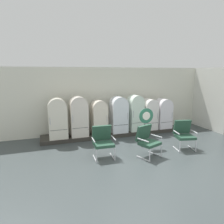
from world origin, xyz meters
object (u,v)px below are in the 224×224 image
Objects in this scene: refrigerator_3 at (119,113)px; armchair_center at (147,139)px; refrigerator_2 at (99,116)px; armchair_left at (103,140)px; refrigerator_6 at (163,113)px; refrigerator_4 at (135,112)px; refrigerator_1 at (79,115)px; refrigerator_0 at (58,117)px; sign_stand at (146,126)px; armchair_right at (184,133)px; refrigerator_5 at (149,113)px.

armchair_center is at bearing -87.63° from refrigerator_3.
refrigerator_2 is 2.08m from armchair_left.
armchair_center is (-2.11, -2.41, -0.30)m from refrigerator_6.
armchair_center is at bearing -131.17° from refrigerator_6.
refrigerator_1 is at bearing 179.38° from refrigerator_4.
refrigerator_0 reaches higher than sign_stand.
refrigerator_4 is 2.54m from armchair_center.
refrigerator_2 is at bearing -179.64° from refrigerator_4.
refrigerator_4 is 2.42m from armchair_right.
refrigerator_2 is 0.90× the size of refrigerator_4.
refrigerator_1 is 1.05× the size of refrigerator_3.
refrigerator_6 is 3.22m from armchair_center.
refrigerator_4 is at bearing -179.48° from refrigerator_5.
armchair_left is (-3.50, -2.02, -0.30)m from refrigerator_6.
refrigerator_3 is at bearing -0.67° from refrigerator_1.
refrigerator_4 is 1.54× the size of armchair_center.
refrigerator_1 is 3.06m from armchair_center.
armchair_center is at bearing -42.15° from refrigerator_0.
refrigerator_3 is 1.51× the size of armchair_right.
refrigerator_1 is 1.71m from refrigerator_3.
armchair_right is 1.00× the size of armchair_center.
refrigerator_2 is at bearing -179.60° from refrigerator_5.
armchair_center is 0.71× the size of sign_stand.
refrigerator_2 is at bearing -178.84° from refrigerator_3.
refrigerator_0 is 1.16× the size of refrigerator_6.
armchair_right is (1.67, -2.22, -0.40)m from refrigerator_3.
refrigerator_6 is (4.75, 0.02, -0.12)m from refrigerator_0.
refrigerator_4 reaches higher than armchair_right.
armchair_right is (0.18, -2.22, -0.31)m from refrigerator_5.
refrigerator_1 is (0.83, 0.04, 0.02)m from refrigerator_0.
refrigerator_3 is at bearing 92.37° from armchair_center.
refrigerator_6 is (0.72, 0.00, -0.02)m from refrigerator_5.
refrigerator_4 is at bearing 78.75° from sign_stand.
refrigerator_6 reaches higher than armchair_left.
refrigerator_4 is 1.54× the size of armchair_right.
refrigerator_2 reaches higher than armchair_left.
refrigerator_0 is 1.55× the size of armchair_center.
sign_stand is at bearing 14.03° from armchair_left.
armchair_center is (-0.69, -2.40, -0.43)m from refrigerator_4.
refrigerator_0 is at bearing 122.04° from armchair_left.
refrigerator_5 is 1.34× the size of armchair_right.
armchair_center is at bearing -67.97° from refrigerator_2.
armchair_left is 1.00× the size of armchair_center.
refrigerator_2 is 2.07m from sign_stand.
refrigerator_4 is 2.92m from armchair_left.
armchair_center is (1.39, -0.39, 0.00)m from armchair_left.
refrigerator_0 is 0.83m from refrigerator_1.
sign_stand is at bearing -137.59° from refrigerator_6.
armchair_center is at bearing -105.99° from refrigerator_4.
refrigerator_2 is 1.40× the size of armchair_left.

